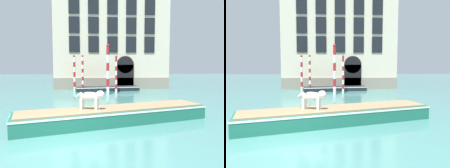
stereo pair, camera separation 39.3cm
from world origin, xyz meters
The scene contains 9 objects.
ground_plane centered at (0.00, 0.00, 0.00)m, with size 120.00×120.00×0.00m, color #427A75.
palazzo_left centered at (2.86, 20.45, 6.89)m, with size 12.93×6.13×13.81m.
boat_foreground centered at (1.78, 3.22, 0.38)m, with size 9.16×4.24×0.72m.
dog_on_deck centered at (0.67, 2.82, 1.30)m, with size 1.29×0.63×0.88m.
boat_moored_near_palazzo centered at (2.25, 15.92, 0.24)m, with size 6.69×2.24×0.46m.
mooring_pole_0 centered at (2.93, 14.03, 1.83)m, with size 0.20×0.20×3.63m.
mooring_pole_1 centered at (-1.17, 15.59, 1.87)m, with size 0.23×0.23×3.71m.
mooring_pole_2 centered at (-0.31, 15.07, 1.87)m, with size 0.21×0.21×3.70m.
mooring_pole_3 centered at (2.07, 13.11, 2.32)m, with size 0.27×0.27×4.59m.
Camera 2 is at (1.17, -6.75, 2.67)m, focal length 35.00 mm.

